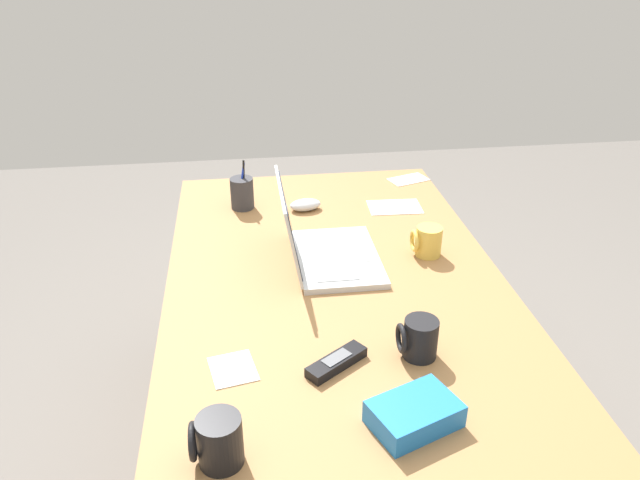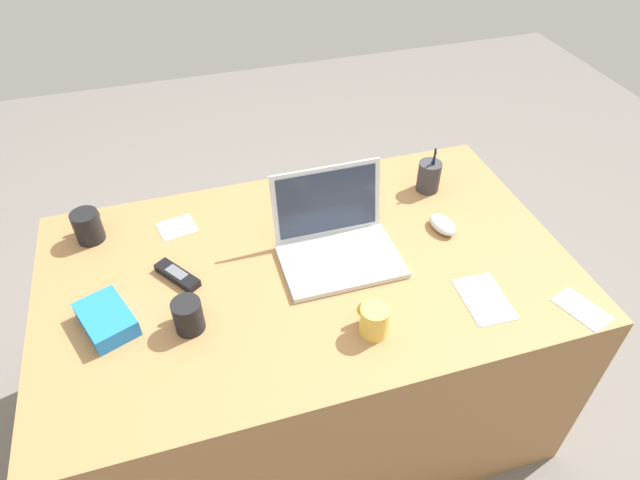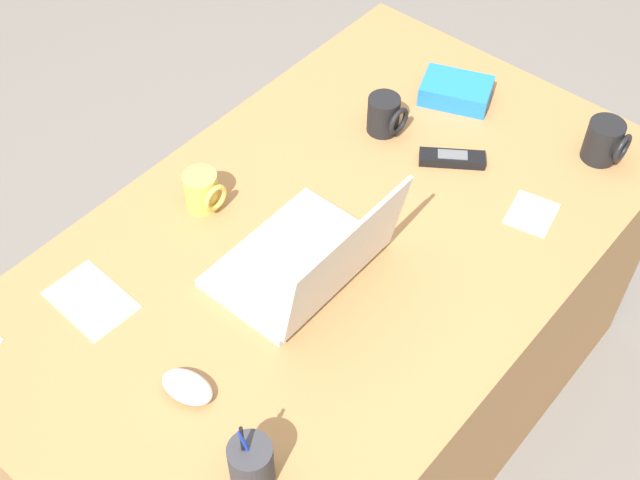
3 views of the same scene
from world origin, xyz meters
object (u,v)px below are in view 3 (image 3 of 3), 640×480
at_px(laptop, 310,261).
at_px(snack_bag, 456,91).
at_px(coffee_mug_spare, 385,115).
at_px(cordless_phone, 452,158).
at_px(computer_mouse, 187,387).
at_px(coffee_mug_white, 203,191).
at_px(pen_holder, 251,464).
at_px(coffee_mug_tall, 604,141).

relative_size(laptop, snack_bag, 2.06).
distance_m(coffee_mug_spare, cordless_phone, 0.19).
distance_m(computer_mouse, coffee_mug_white, 0.48).
relative_size(coffee_mug_spare, snack_bag, 0.56).
xyz_separation_m(coffee_mug_spare, pen_holder, (0.87, 0.38, 0.01)).
xyz_separation_m(coffee_mug_tall, snack_bag, (0.05, -0.38, -0.03)).
bearing_deg(pen_holder, computer_mouse, -102.47).
relative_size(laptop, coffee_mug_spare, 3.67).
bearing_deg(coffee_mug_white, coffee_mug_tall, 139.85).
bearing_deg(laptop, cordless_phone, 176.16).
xyz_separation_m(coffee_mug_tall, pen_holder, (1.12, -0.07, 0.00)).
bearing_deg(coffee_mug_spare, pen_holder, 23.59).
distance_m(laptop, coffee_mug_tall, 0.77).
xyz_separation_m(laptop, pen_holder, (0.41, 0.22, 0.01)).
relative_size(coffee_mug_white, coffee_mug_spare, 0.94).
bearing_deg(coffee_mug_spare, laptop, 19.07).
height_order(coffee_mug_spare, pen_holder, pen_holder).
xyz_separation_m(cordless_phone, snack_bag, (-0.19, -0.12, 0.01)).
distance_m(computer_mouse, pen_holder, 0.22).
height_order(coffee_mug_white, pen_holder, pen_holder).
bearing_deg(laptop, coffee_mug_tall, 157.96).
relative_size(coffee_mug_white, cordless_phone, 0.59).
bearing_deg(coffee_mug_spare, computer_mouse, 11.53).
xyz_separation_m(coffee_mug_white, cordless_phone, (-0.47, 0.34, -0.03)).
bearing_deg(cordless_phone, computer_mouse, -1.61).
relative_size(coffee_mug_tall, coffee_mug_spare, 1.07).
bearing_deg(pen_holder, laptop, -151.66).
bearing_deg(pen_holder, coffee_mug_tall, 176.46).
relative_size(coffee_mug_spare, cordless_phone, 0.63).
distance_m(laptop, pen_holder, 0.46).
xyz_separation_m(coffee_mug_white, coffee_mug_tall, (-0.71, 0.60, 0.01)).
distance_m(cordless_phone, pen_holder, 0.90).
height_order(laptop, pen_holder, laptop).
height_order(coffee_mug_tall, pen_holder, pen_holder).
xyz_separation_m(computer_mouse, pen_holder, (0.05, 0.21, 0.04)).
bearing_deg(snack_bag, computer_mouse, 5.62).
xyz_separation_m(coffee_mug_white, pen_holder, (0.41, 0.53, 0.01)).
height_order(cordless_phone, snack_bag, snack_bag).
bearing_deg(pen_holder, cordless_phone, -167.96).
distance_m(coffee_mug_white, cordless_phone, 0.59).
bearing_deg(coffee_mug_tall, pen_holder, -3.54).
relative_size(coffee_mug_white, pen_holder, 0.52).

